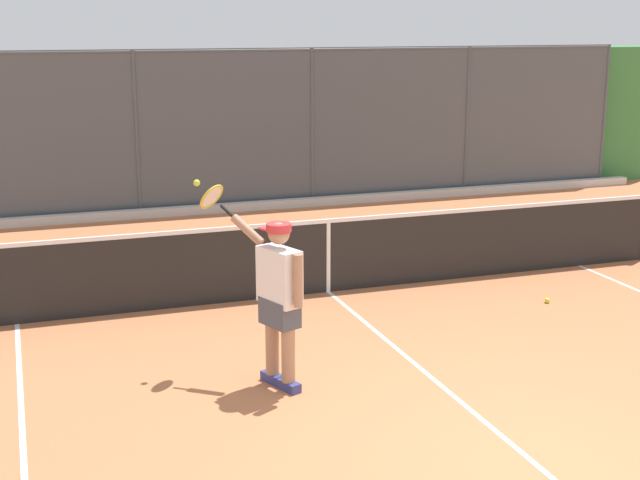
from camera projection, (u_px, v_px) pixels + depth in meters
ground_plane at (537, 466)px, 6.92m from camera, size 60.00×60.00×0.00m
fence_backdrop at (219, 129)px, 16.58m from camera, size 19.22×1.37×2.92m
tennis_net at (328, 255)px, 11.26m from camera, size 9.83×0.09×1.07m
tennis_player at (278, 293)px, 8.22m from camera, size 0.81×1.19×1.89m
tennis_ball_by_sideline at (547, 300)px, 10.92m from camera, size 0.07×0.07×0.07m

